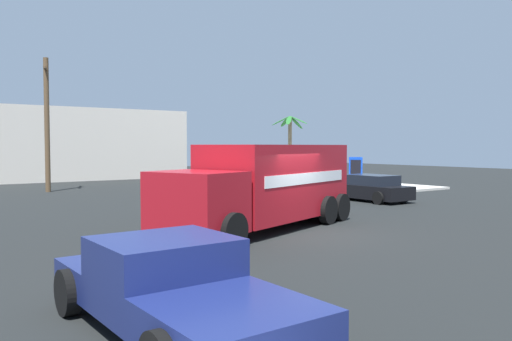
{
  "coord_description": "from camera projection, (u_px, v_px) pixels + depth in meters",
  "views": [
    {
      "loc": [
        -10.77,
        -12.26,
        2.76
      ],
      "look_at": [
        -0.91,
        1.52,
        1.95
      ],
      "focal_mm": 36.34,
      "sensor_mm": 36.0,
      "label": 1
    }
  ],
  "objects": [
    {
      "name": "sidewalk_corner_far",
      "position": [
        325.0,
        186.0,
        34.19
      ],
      "size": [
        11.11,
        11.11,
        0.14
      ],
      "primitive_type": "cube",
      "color": "beige",
      "rests_on": "ground"
    },
    {
      "name": "ground_plane",
      "position": [
        307.0,
        233.0,
        16.35
      ],
      "size": [
        100.0,
        100.0,
        0.0
      ],
      "primitive_type": "plane",
      "color": "black"
    },
    {
      "name": "delivery_truck",
      "position": [
        265.0,
        185.0,
        17.08
      ],
      "size": [
        8.43,
        5.13,
        2.79
      ],
      "color": "#AD141E",
      "rests_on": "ground"
    },
    {
      "name": "building_backdrop",
      "position": [
        36.0,
        144.0,
        40.93
      ],
      "size": [
        23.59,
        6.0,
        5.76
      ],
      "primitive_type": "cube",
      "color": "beige",
      "rests_on": "ground"
    },
    {
      "name": "sedan_black",
      "position": [
        370.0,
        188.0,
        25.89
      ],
      "size": [
        2.07,
        4.32,
        1.31
      ],
      "color": "black",
      "rests_on": "ground"
    },
    {
      "name": "pickup_navy",
      "position": [
        170.0,
        283.0,
        7.63
      ],
      "size": [
        2.3,
        5.22,
        1.38
      ],
      "color": "navy",
      "rests_on": "ground"
    },
    {
      "name": "palm_tree_far",
      "position": [
        290.0,
        139.0,
        35.53
      ],
      "size": [
        2.2,
        2.52,
        4.69
      ],
      "color": "#7A6647",
      "rests_on": "sidewalk_corner_far"
    },
    {
      "name": "vending_machine_red",
      "position": [
        356.0,
        171.0,
        35.18
      ],
      "size": [
        1.16,
        1.17,
        1.85
      ],
      "color": "#0F38B2",
      "rests_on": "sidewalk_corner_far"
    },
    {
      "name": "utility_pole",
      "position": [
        47.0,
        123.0,
        30.77
      ],
      "size": [
        0.8,
        2.13,
        7.97
      ],
      "color": "brown",
      "rests_on": "ground"
    }
  ]
}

